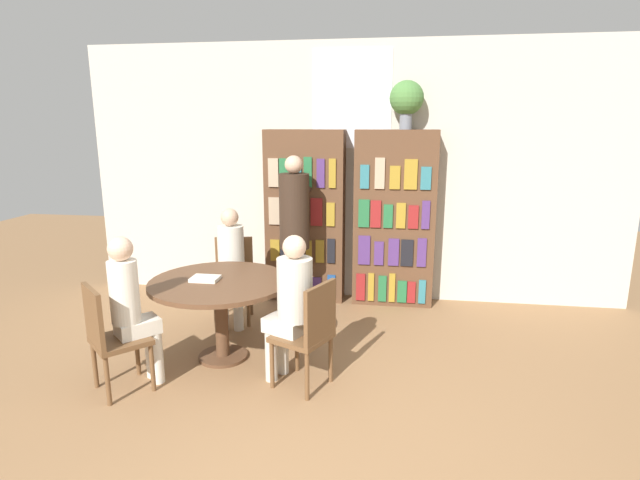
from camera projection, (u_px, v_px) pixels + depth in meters
wall_back at (351, 173)px, 5.89m from camera, size 6.40×0.07×3.00m
bookshelf_left at (305, 217)px, 5.89m from camera, size 0.92×0.34×2.02m
bookshelf_right at (394, 219)px, 5.74m from camera, size 0.92×0.34×2.02m
flower_vase at (407, 99)px, 5.43m from camera, size 0.37×0.37×0.52m
reading_table at (220, 293)px, 4.40m from camera, size 1.23×1.23×0.74m
chair_near_camera at (110, 334)px, 3.85m from camera, size 0.57×0.57×0.89m
chair_left_side at (234, 275)px, 5.36m from camera, size 0.47×0.47×0.89m
chair_far_side at (309, 330)px, 3.92m from camera, size 0.53×0.53×0.89m
seated_reader_left at (231, 260)px, 5.14m from camera, size 0.33×0.40×1.24m
seated_reader_right at (291, 300)px, 3.97m from camera, size 0.42×0.39×1.24m
seated_reader_back at (132, 304)px, 3.91m from camera, size 0.38×0.39×1.25m
librarian_standing at (295, 218)px, 5.40m from camera, size 0.33×0.60×1.75m
open_book_on_table at (205, 279)px, 4.37m from camera, size 0.24×0.18×0.03m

